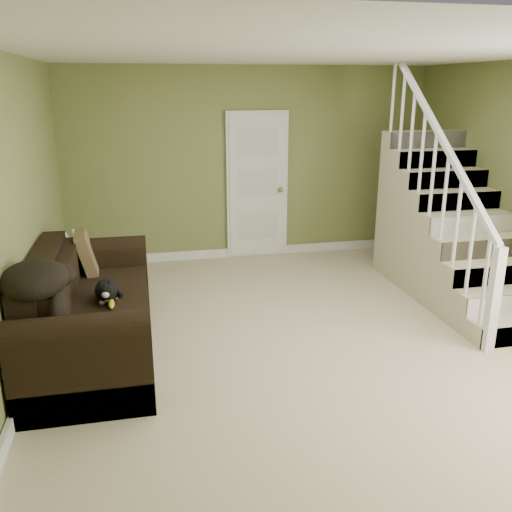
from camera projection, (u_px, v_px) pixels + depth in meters
name	position (u px, v px, depth m)	size (l,w,h in m)	color
floor	(306.00, 337.00, 5.26)	(5.00, 5.50, 0.01)	beige
ceiling	(314.00, 52.00, 4.48)	(5.00, 5.50, 0.01)	white
wall_back	(249.00, 164.00, 7.44)	(5.00, 0.04, 2.60)	olive
wall_front	(503.00, 339.00, 2.31)	(5.00, 0.04, 2.60)	olive
wall_left	(14.00, 220.00, 4.38)	(0.04, 5.50, 2.60)	olive
baseboard_back	(250.00, 251.00, 7.78)	(5.00, 0.04, 0.12)	white
baseboard_left	(36.00, 357.00, 4.76)	(0.04, 5.50, 0.12)	white
door	(257.00, 186.00, 7.51)	(0.86, 0.12, 2.02)	white
staircase	(445.00, 236.00, 6.37)	(1.00, 2.51, 2.82)	beige
sofa	(87.00, 316.00, 4.88)	(1.01, 2.34, 0.93)	black
side_table	(77.00, 272.00, 6.26)	(0.51, 0.51, 0.76)	black
cat	(106.00, 291.00, 4.80)	(0.25, 0.52, 0.25)	black
banana	(111.00, 304.00, 4.69)	(0.05, 0.19, 0.05)	yellow
throw_pillow	(87.00, 253.00, 5.54)	(0.11, 0.44, 0.44)	#4B341E
throw_blanket	(34.00, 280.00, 4.02)	(0.48, 0.64, 0.26)	black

